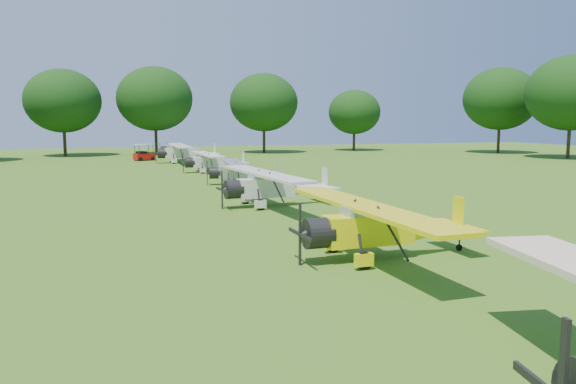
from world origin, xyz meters
name	(u,v)px	position (x,y,z in m)	size (l,w,h in m)	color
ground	(274,215)	(0.00, 0.00, 0.00)	(160.00, 160.00, 0.00)	#345A16
tree_belt	(336,65)	(3.57, 0.16, 8.03)	(137.36, 130.27, 14.52)	#331E13
aircraft_2	(381,224)	(1.23, -10.23, 1.29)	(7.04, 11.20, 2.21)	yellow
aircraft_3	(274,184)	(0.92, 3.22, 1.29)	(7.09, 11.28, 2.22)	silver
aircraft_4	(242,170)	(1.57, 14.84, 1.12)	(6.10, 9.72, 1.91)	silver
aircraft_5	(213,160)	(1.09, 25.83, 1.17)	(6.39, 10.16, 2.00)	silver
aircraft_6	(185,151)	(-0.06, 38.90, 1.37)	(7.44, 11.81, 2.34)	silver
aircraft_7	(180,148)	(0.78, 52.13, 1.11)	(6.06, 9.66, 1.90)	silver
golf_cart	(144,155)	(-4.59, 44.06, 0.69)	(2.75, 2.25, 2.05)	#A3100B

